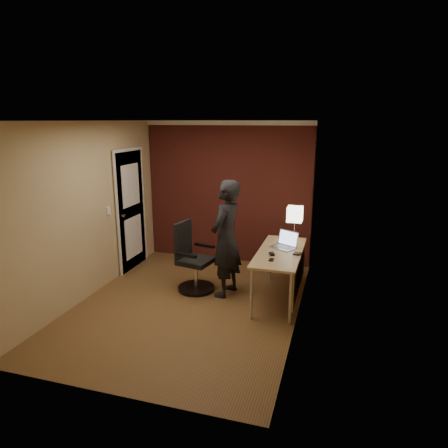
{
  "coord_description": "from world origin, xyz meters",
  "views": [
    {
      "loc": [
        1.94,
        -4.8,
        2.51
      ],
      "look_at": [
        0.35,
        0.55,
        1.05
      ],
      "focal_mm": 32.0,
      "sensor_mm": 36.0,
      "label": 1
    }
  ],
  "objects": [
    {
      "name": "room",
      "position": [
        -0.27,
        1.54,
        1.37
      ],
      "size": [
        4.0,
        4.0,
        4.0
      ],
      "color": "brown",
      "rests_on": "ground"
    },
    {
      "name": "desk",
      "position": [
        1.25,
        0.51,
        0.6
      ],
      "size": [
        0.6,
        1.5,
        0.73
      ],
      "color": "tan",
      "rests_on": "ground"
    },
    {
      "name": "desk_lamp",
      "position": [
        1.31,
        1.02,
        1.15
      ],
      "size": [
        0.22,
        0.22,
        0.54
      ],
      "color": "silver",
      "rests_on": "desk"
    },
    {
      "name": "laptop",
      "position": [
        1.22,
        0.71,
        0.79
      ],
      "size": [
        0.41,
        0.39,
        0.23
      ],
      "color": "silver",
      "rests_on": "desk"
    },
    {
      "name": "mouse",
      "position": [
        1.1,
        0.3,
        0.75
      ],
      "size": [
        0.1,
        0.12,
        0.03
      ],
      "primitive_type": "cube",
      "rotation": [
        0.0,
        0.0,
        0.42
      ],
      "color": "black",
      "rests_on": "desk"
    },
    {
      "name": "phone",
      "position": [
        1.13,
        0.11,
        0.73
      ],
      "size": [
        0.06,
        0.12,
        0.01
      ],
      "primitive_type": "cube",
      "rotation": [
        0.0,
        0.0,
        -0.03
      ],
      "color": "black",
      "rests_on": "desk"
    },
    {
      "name": "wallet",
      "position": [
        1.43,
        0.44,
        0.74
      ],
      "size": [
        0.11,
        0.12,
        0.02
      ],
      "primitive_type": "cube",
      "rotation": [
        0.0,
        0.0,
        -0.18
      ],
      "color": "black",
      "rests_on": "desk"
    },
    {
      "name": "office_chair",
      "position": [
        -0.13,
        0.49,
        0.45
      ],
      "size": [
        0.56,
        0.62,
        1.03
      ],
      "color": "black",
      "rests_on": "ground"
    },
    {
      "name": "person",
      "position": [
        0.4,
        0.47,
        0.85
      ],
      "size": [
        0.52,
        0.69,
        1.71
      ],
      "primitive_type": "imported",
      "rotation": [
        0.0,
        0.0,
        -1.77
      ],
      "color": "black",
      "rests_on": "ground"
    }
  ]
}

